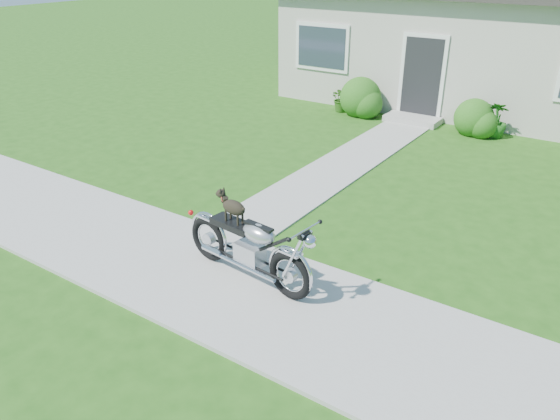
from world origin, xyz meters
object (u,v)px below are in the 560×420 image
object	(u,v)px
potted_plant_right	(497,120)
motorcycle_with_dog	(249,245)
house	(518,27)
potted_plant_left	(342,98)

from	to	relation	value
potted_plant_right	motorcycle_with_dog	distance (m)	8.42
house	potted_plant_left	bearing A→B (deg)	-135.81
house	motorcycle_with_dog	size ratio (longest dim) A/B	5.67
potted_plant_right	potted_plant_left	bearing A→B (deg)	180.00
potted_plant_right	motorcycle_with_dog	xyz separation A→B (m)	(-1.09, -8.34, 0.13)
house	potted_plant_left	xyz separation A→B (m)	(-3.54, -3.44, -1.79)
house	potted_plant_right	distance (m)	3.90
house	motorcycle_with_dog	bearing A→B (deg)	-92.30
potted_plant_left	potted_plant_right	size ratio (longest dim) A/B	0.86
house	potted_plant_left	distance (m)	5.26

